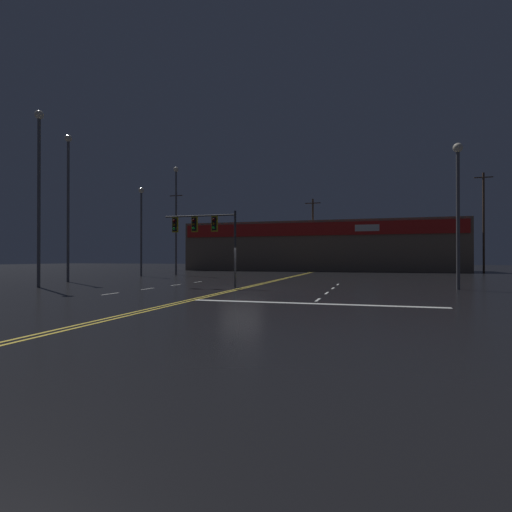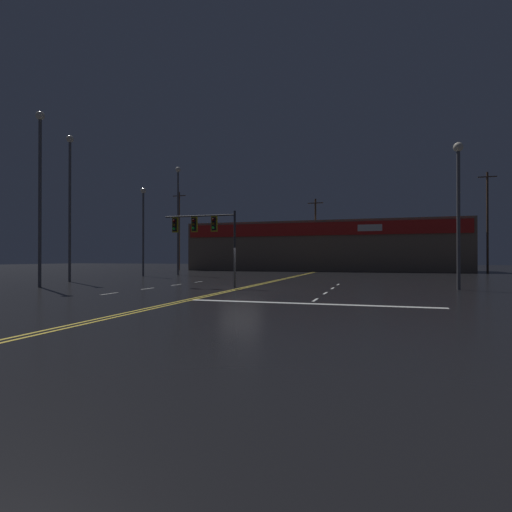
{
  "view_description": "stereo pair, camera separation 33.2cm",
  "coord_description": "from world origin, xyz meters",
  "px_view_note": "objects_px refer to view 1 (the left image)",
  "views": [
    {
      "loc": [
        7.64,
        -23.08,
        1.83
      ],
      "look_at": [
        0.0,
        3.21,
        2.0
      ],
      "focal_mm": 28.0,
      "sensor_mm": 36.0,
      "label": 1
    },
    {
      "loc": [
        7.96,
        -22.99,
        1.83
      ],
      "look_at": [
        0.0,
        3.21,
        2.0
      ],
      "focal_mm": 28.0,
      "sensor_mm": 36.0,
      "label": 2
    }
  ],
  "objects_px": {
    "streetlight_median_approach": "(39,177)",
    "streetlight_near_right": "(68,190)",
    "traffic_signal_median": "(203,228)",
    "streetlight_far_left": "(458,195)",
    "streetlight_far_median": "(176,208)",
    "streetlight_far_right": "(141,219)"
  },
  "relations": [
    {
      "from": "streetlight_median_approach",
      "to": "streetlight_far_right",
      "type": "distance_m",
      "value": 15.78
    },
    {
      "from": "traffic_signal_median",
      "to": "streetlight_near_right",
      "type": "bearing_deg",
      "value": 170.07
    },
    {
      "from": "streetlight_median_approach",
      "to": "streetlight_near_right",
      "type": "bearing_deg",
      "value": 114.87
    },
    {
      "from": "streetlight_median_approach",
      "to": "streetlight_far_median",
      "type": "bearing_deg",
      "value": 91.08
    },
    {
      "from": "streetlight_near_right",
      "to": "streetlight_median_approach",
      "type": "height_order",
      "value": "streetlight_near_right"
    },
    {
      "from": "streetlight_near_right",
      "to": "streetlight_far_right",
      "type": "distance_m",
      "value": 10.28
    },
    {
      "from": "streetlight_far_left",
      "to": "streetlight_far_median",
      "type": "xyz_separation_m",
      "value": [
        -25.58,
        13.76,
        1.78
      ]
    },
    {
      "from": "streetlight_far_left",
      "to": "streetlight_far_median",
      "type": "relative_size",
      "value": 0.73
    },
    {
      "from": "streetlight_median_approach",
      "to": "streetlight_far_left",
      "type": "bearing_deg",
      "value": 12.11
    },
    {
      "from": "traffic_signal_median",
      "to": "streetlight_far_median",
      "type": "height_order",
      "value": "streetlight_far_median"
    },
    {
      "from": "traffic_signal_median",
      "to": "streetlight_median_approach",
      "type": "xyz_separation_m",
      "value": [
        -9.92,
        -3.18,
        3.25
      ]
    },
    {
      "from": "traffic_signal_median",
      "to": "streetlight_far_left",
      "type": "xyz_separation_m",
      "value": [
        15.3,
        2.23,
        1.83
      ]
    },
    {
      "from": "streetlight_near_right",
      "to": "streetlight_far_right",
      "type": "bearing_deg",
      "value": 89.64
    },
    {
      "from": "streetlight_median_approach",
      "to": "streetlight_far_left",
      "type": "relative_size",
      "value": 1.3
    },
    {
      "from": "traffic_signal_median",
      "to": "streetlight_near_right",
      "type": "height_order",
      "value": "streetlight_near_right"
    },
    {
      "from": "streetlight_median_approach",
      "to": "streetlight_far_median",
      "type": "height_order",
      "value": "streetlight_far_median"
    },
    {
      "from": "traffic_signal_median",
      "to": "streetlight_far_right",
      "type": "height_order",
      "value": "streetlight_far_right"
    },
    {
      "from": "traffic_signal_median",
      "to": "streetlight_median_approach",
      "type": "relative_size",
      "value": 0.44
    },
    {
      "from": "streetlight_near_right",
      "to": "streetlight_far_left",
      "type": "height_order",
      "value": "streetlight_near_right"
    },
    {
      "from": "streetlight_median_approach",
      "to": "streetlight_far_left",
      "type": "height_order",
      "value": "streetlight_median_approach"
    },
    {
      "from": "streetlight_near_right",
      "to": "traffic_signal_median",
      "type": "bearing_deg",
      "value": -9.93
    },
    {
      "from": "streetlight_median_approach",
      "to": "streetlight_far_left",
      "type": "xyz_separation_m",
      "value": [
        25.22,
        5.41,
        -1.43
      ]
    }
  ]
}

